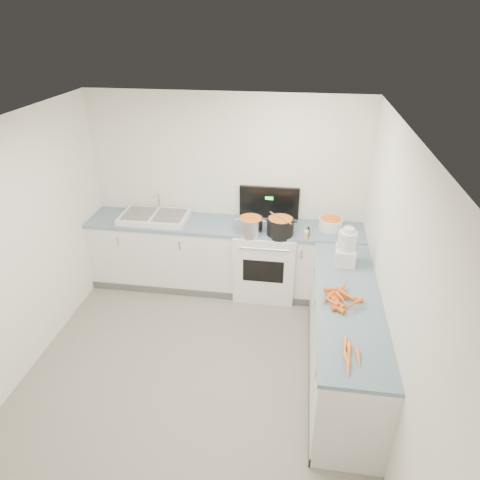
# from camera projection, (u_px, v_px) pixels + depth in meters

# --- Properties ---
(floor) EXTENTS (3.50, 4.00, 0.00)m
(floor) POSITION_uv_depth(u_px,v_px,m) (195.00, 379.00, 4.36)
(floor) COLOR gray
(floor) RESTS_ON ground
(ceiling) EXTENTS (3.50, 4.00, 0.00)m
(ceiling) POSITION_uv_depth(u_px,v_px,m) (179.00, 135.00, 3.18)
(ceiling) COLOR white
(ceiling) RESTS_ON ground
(wall_back) EXTENTS (3.50, 0.00, 2.50)m
(wall_back) POSITION_uv_depth(u_px,v_px,m) (227.00, 192.00, 5.51)
(wall_back) COLOR white
(wall_back) RESTS_ON ground
(wall_left) EXTENTS (0.00, 4.00, 2.50)m
(wall_left) POSITION_uv_depth(u_px,v_px,m) (6.00, 261.00, 3.99)
(wall_left) COLOR white
(wall_left) RESTS_ON ground
(wall_right) EXTENTS (0.00, 4.00, 2.50)m
(wall_right) POSITION_uv_depth(u_px,v_px,m) (394.00, 293.00, 3.54)
(wall_right) COLOR white
(wall_right) RESTS_ON ground
(counter_back) EXTENTS (3.50, 0.62, 0.94)m
(counter_back) POSITION_uv_depth(u_px,v_px,m) (224.00, 256.00, 5.62)
(counter_back) COLOR white
(counter_back) RESTS_ON ground
(counter_right) EXTENTS (0.62, 2.20, 0.94)m
(counter_right) POSITION_uv_depth(u_px,v_px,m) (344.00, 338.00, 4.21)
(counter_right) COLOR white
(counter_right) RESTS_ON ground
(stove) EXTENTS (0.76, 0.65, 1.36)m
(stove) POSITION_uv_depth(u_px,v_px,m) (266.00, 259.00, 5.53)
(stove) COLOR white
(stove) RESTS_ON ground
(sink) EXTENTS (0.86, 0.52, 0.31)m
(sink) POSITION_uv_depth(u_px,v_px,m) (155.00, 217.00, 5.49)
(sink) COLOR white
(sink) RESTS_ON counter_back
(steel_pot) EXTENTS (0.38, 0.38, 0.22)m
(steel_pot) POSITION_uv_depth(u_px,v_px,m) (250.00, 226.00, 5.14)
(steel_pot) COLOR silver
(steel_pot) RESTS_ON stove
(black_pot) EXTENTS (0.33, 0.33, 0.23)m
(black_pot) POSITION_uv_depth(u_px,v_px,m) (280.00, 227.00, 5.10)
(black_pot) COLOR black
(black_pot) RESTS_ON stove
(wooden_spoon) EXTENTS (0.28, 0.31, 0.02)m
(wooden_spoon) POSITION_uv_depth(u_px,v_px,m) (281.00, 218.00, 5.04)
(wooden_spoon) COLOR #AD7A47
(wooden_spoon) RESTS_ON black_pot
(mixing_bowl) EXTENTS (0.36, 0.36, 0.14)m
(mixing_bowl) POSITION_uv_depth(u_px,v_px,m) (331.00, 224.00, 5.25)
(mixing_bowl) COLOR white
(mixing_bowl) RESTS_ON counter_back
(extract_bottle) EXTENTS (0.04, 0.04, 0.10)m
(extract_bottle) POSITION_uv_depth(u_px,v_px,m) (308.00, 232.00, 5.08)
(extract_bottle) COLOR #593319
(extract_bottle) RESTS_ON counter_back
(spice_jar) EXTENTS (0.05, 0.05, 0.09)m
(spice_jar) POSITION_uv_depth(u_px,v_px,m) (306.00, 236.00, 5.02)
(spice_jar) COLOR #E5B266
(spice_jar) RESTS_ON counter_back
(food_processor) EXTENTS (0.21, 0.26, 0.42)m
(food_processor) POSITION_uv_depth(u_px,v_px,m) (346.00, 248.00, 4.47)
(food_processor) COLOR white
(food_processor) RESTS_ON counter_right
(carrot_pile) EXTENTS (0.39, 0.48, 0.09)m
(carrot_pile) POSITION_uv_depth(u_px,v_px,m) (339.00, 298.00, 3.95)
(carrot_pile) COLOR orange
(carrot_pile) RESTS_ON counter_right
(peeled_carrots) EXTENTS (0.15, 0.42, 0.04)m
(peeled_carrots) POSITION_uv_depth(u_px,v_px,m) (349.00, 356.00, 3.30)
(peeled_carrots) COLOR orange
(peeled_carrots) RESTS_ON counter_right
(peelings) EXTENTS (0.21, 0.20, 0.01)m
(peelings) POSITION_uv_depth(u_px,v_px,m) (135.00, 213.00, 5.51)
(peelings) COLOR tan
(peelings) RESTS_ON sink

